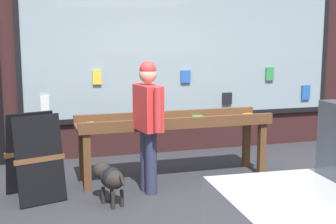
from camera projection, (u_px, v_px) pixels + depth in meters
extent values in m
plane|color=#2D2D33|center=(198.00, 201.00, 5.39)|extent=(40.00, 40.00, 0.00)
cube|color=#331919|center=(146.00, 50.00, 7.39)|extent=(8.10, 0.20, 3.32)
cube|color=#8C9EA8|center=(186.00, 55.00, 7.45)|extent=(5.11, 0.03, 1.96)
cube|color=black|center=(185.00, 116.00, 7.61)|extent=(5.19, 0.06, 0.08)
cube|color=black|center=(18.00, 57.00, 6.73)|extent=(0.08, 0.06, 1.96)
cube|color=black|center=(324.00, 53.00, 8.18)|extent=(0.08, 0.06, 1.96)
cube|color=silver|center=(45.00, 104.00, 6.90)|extent=(0.13, 0.03, 0.25)
cube|color=yellow|center=(97.00, 77.00, 7.06)|extent=(0.13, 0.03, 0.21)
cube|color=#994CA5|center=(142.00, 99.00, 7.32)|extent=(0.15, 0.03, 0.23)
cube|color=#2659B2|center=(186.00, 77.00, 7.46)|extent=(0.16, 0.03, 0.20)
cube|color=black|center=(227.00, 98.00, 7.73)|extent=(0.16, 0.03, 0.19)
cube|color=#338C4C|center=(270.00, 74.00, 7.89)|extent=(0.14, 0.03, 0.22)
cube|color=#2659B2|center=(306.00, 92.00, 8.15)|extent=(0.16, 0.03, 0.25)
cube|color=brown|center=(87.00, 163.00, 5.66)|extent=(0.09, 0.09, 0.72)
cube|color=brown|center=(262.00, 149.00, 6.34)|extent=(0.09, 0.09, 0.72)
cube|color=brown|center=(83.00, 154.00, 6.10)|extent=(0.09, 0.09, 0.72)
cube|color=brown|center=(246.00, 142.00, 6.78)|extent=(0.09, 0.09, 0.72)
cube|color=brown|center=(174.00, 123.00, 6.16)|extent=(2.56, 0.63, 0.04)
cube|color=brown|center=(181.00, 122.00, 5.88)|extent=(2.56, 0.07, 0.12)
cube|color=brown|center=(168.00, 115.00, 6.41)|extent=(2.56, 0.07, 0.12)
cube|color=yellow|center=(90.00, 125.00, 5.89)|extent=(0.21, 0.25, 0.03)
cube|color=#2659B2|center=(115.00, 123.00, 5.97)|extent=(0.18, 0.23, 0.03)
cube|color=orange|center=(151.00, 125.00, 5.91)|extent=(0.15, 0.22, 0.02)
cube|color=silver|center=(176.00, 122.00, 6.11)|extent=(0.18, 0.23, 0.02)
cube|color=#338C4C|center=(198.00, 117.00, 6.42)|extent=(0.16, 0.20, 0.03)
cube|color=#338C4C|center=(232.00, 119.00, 6.29)|extent=(0.13, 0.21, 0.03)
cube|color=orange|center=(250.00, 115.00, 6.60)|extent=(0.14, 0.21, 0.03)
cylinder|color=#2D334C|center=(151.00, 163.00, 5.57)|extent=(0.14, 0.14, 0.77)
cylinder|color=#2D334C|center=(146.00, 160.00, 5.70)|extent=(0.14, 0.14, 0.77)
cube|color=red|center=(148.00, 108.00, 5.53)|extent=(0.29, 0.46, 0.54)
cylinder|color=red|center=(158.00, 110.00, 5.28)|extent=(0.09, 0.09, 0.52)
cylinder|color=red|center=(139.00, 104.00, 5.77)|extent=(0.09, 0.09, 0.52)
sphere|color=tan|center=(148.00, 75.00, 5.46)|extent=(0.21, 0.21, 0.21)
sphere|color=red|center=(148.00, 69.00, 5.45)|extent=(0.20, 0.20, 0.20)
ellipsoid|color=black|center=(112.00, 179.00, 5.20)|extent=(0.34, 0.42, 0.23)
ellipsoid|color=black|center=(112.00, 178.00, 5.20)|extent=(0.30, 0.29, 0.24)
sphere|color=black|center=(102.00, 170.00, 5.36)|extent=(0.21, 0.21, 0.21)
cylinder|color=black|center=(122.00, 180.00, 5.03)|extent=(0.06, 0.10, 0.12)
cylinder|color=black|center=(112.00, 193.00, 5.35)|extent=(0.04, 0.04, 0.19)
cylinder|color=black|center=(103.00, 195.00, 5.28)|extent=(0.04, 0.04, 0.19)
cylinder|color=black|center=(122.00, 198.00, 5.19)|extent=(0.04, 0.04, 0.19)
cylinder|color=black|center=(113.00, 201.00, 5.12)|extent=(0.04, 0.04, 0.19)
cube|color=black|center=(40.00, 160.00, 5.26)|extent=(0.58, 0.37, 1.00)
cube|color=brown|center=(40.00, 160.00, 5.26)|extent=(0.57, 0.22, 0.07)
cube|color=black|center=(29.00, 153.00, 5.57)|extent=(0.58, 0.37, 1.00)
cube|color=brown|center=(29.00, 153.00, 5.57)|extent=(0.57, 0.22, 0.07)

